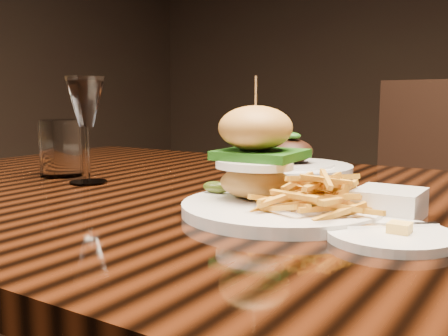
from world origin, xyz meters
The scene contains 8 objects.
dining_table centered at (0.00, 0.00, 0.67)m, with size 1.60×0.90×0.75m.
burger_plate centered at (0.03, -0.09, 0.79)m, with size 0.26×0.26×0.18m.
side_saucer centered at (0.20, -0.14, 0.76)m, with size 0.14×0.14×0.02m.
ramekin centered at (0.17, -0.04, 0.77)m, with size 0.08×0.08×0.04m, color silver.
wine_glass centered at (-0.35, -0.06, 0.89)m, with size 0.07×0.07×0.18m.
water_tumbler centered at (-0.46, -0.03, 0.80)m, with size 0.08×0.08×0.11m, color white.
far_dish centered at (-0.10, 0.23, 0.77)m, with size 0.25×0.25×0.08m.
chair_far centered at (0.02, 0.89, 0.54)m, with size 0.58×0.59×0.95m.
Camera 1 is at (0.34, -0.69, 0.90)m, focal length 42.00 mm.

